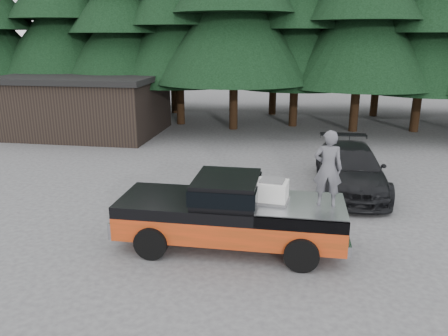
% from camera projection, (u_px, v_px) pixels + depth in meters
% --- Properties ---
extents(ground, '(120.00, 120.00, 0.00)m').
position_uv_depth(ground, '(195.00, 233.00, 12.37)').
color(ground, '#464648').
rests_on(ground, ground).
extents(pickup_truck, '(6.00, 2.04, 1.33)m').
position_uv_depth(pickup_truck, '(230.00, 223.00, 11.45)').
color(pickup_truck, red).
rests_on(pickup_truck, ground).
extents(truck_cab, '(1.66, 1.90, 0.59)m').
position_uv_depth(truck_cab, '(227.00, 188.00, 11.18)').
color(truck_cab, black).
rests_on(truck_cab, pickup_truck).
extents(air_compressor, '(0.84, 0.73, 0.53)m').
position_uv_depth(air_compressor, '(272.00, 192.00, 11.01)').
color(air_compressor, silver).
rests_on(air_compressor, pickup_truck).
extents(man_on_bed, '(0.70, 0.47, 1.91)m').
position_uv_depth(man_on_bed, '(328.00, 169.00, 10.57)').
color(man_on_bed, '#505057').
rests_on(man_on_bed, pickup_truck).
extents(parked_car, '(2.36, 5.51, 1.58)m').
position_uv_depth(parked_car, '(350.00, 168.00, 15.70)').
color(parked_car, black).
rests_on(parked_car, ground).
extents(utility_building, '(8.40, 6.40, 3.30)m').
position_uv_depth(utility_building, '(87.00, 104.00, 24.61)').
color(utility_building, black).
rests_on(utility_building, ground).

